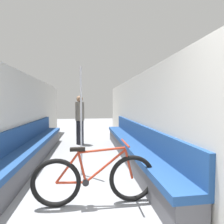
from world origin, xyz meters
name	(u,v)px	position (x,y,z in m)	size (l,w,h in m)	color
wall_left	(15,119)	(-1.42, 3.21, 1.05)	(0.10, 9.62, 2.11)	beige
wall_right	(144,117)	(1.42, 3.21, 1.05)	(0.10, 9.62, 2.11)	beige
bench_seat_row_left	(31,151)	(-1.17, 3.35, 0.30)	(0.45, 5.10, 0.89)	#4C4C51
bench_seat_row_right	(132,148)	(1.17, 3.35, 0.30)	(0.45, 5.10, 0.89)	#4C4C51
bicycle	(95,179)	(0.21, 1.60, 0.35)	(1.69, 0.46, 0.85)	black
grab_pole_near	(81,123)	(-0.01, 2.62, 1.02)	(0.08, 0.08, 2.09)	gray
passenger_standing	(80,119)	(-0.15, 5.20, 0.84)	(0.30, 0.30, 1.64)	black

